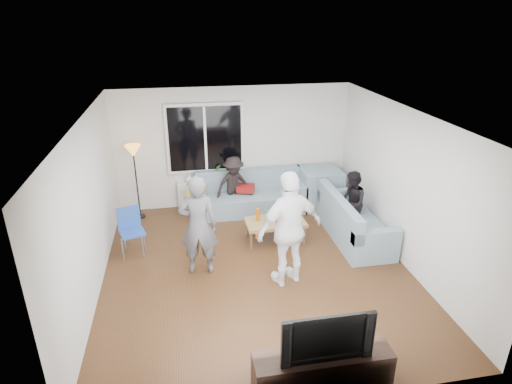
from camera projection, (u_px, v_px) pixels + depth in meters
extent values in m
cube|color=#56351C|center=(257.00, 270.00, 7.23)|extent=(5.00, 5.50, 0.04)
cube|color=white|center=(257.00, 115.00, 6.20)|extent=(5.00, 5.50, 0.04)
cube|color=silver|center=(233.00, 147.00, 9.23)|extent=(5.00, 0.04, 2.60)
cube|color=silver|center=(307.00, 310.00, 4.21)|extent=(5.00, 0.04, 2.60)
cube|color=silver|center=(88.00, 211.00, 6.30)|extent=(0.04, 5.50, 2.60)
cube|color=silver|center=(406.00, 187.00, 7.13)|extent=(0.04, 5.50, 2.60)
cube|color=white|center=(205.00, 138.00, 8.96)|extent=(1.62, 0.06, 1.47)
cube|color=black|center=(205.00, 139.00, 8.92)|extent=(1.50, 0.02, 1.35)
cube|color=white|center=(205.00, 139.00, 8.91)|extent=(0.05, 0.03, 1.35)
cube|color=silver|center=(208.00, 194.00, 9.41)|extent=(1.30, 0.12, 0.62)
imported|color=#376F2C|center=(216.00, 173.00, 9.22)|extent=(0.23, 0.21, 0.36)
imported|color=white|center=(189.00, 179.00, 9.16)|extent=(0.18, 0.18, 0.16)
cube|color=gray|center=(320.00, 188.00, 9.41)|extent=(0.85, 0.85, 0.85)
cube|color=gold|center=(197.00, 193.00, 8.92)|extent=(0.43, 0.39, 0.14)
cube|color=maroon|center=(246.00, 188.00, 9.17)|extent=(0.43, 0.39, 0.13)
cube|color=#A58050|center=(275.00, 230.00, 8.07)|extent=(1.12, 0.63, 0.40)
cylinder|color=maroon|center=(276.00, 216.00, 7.97)|extent=(0.17, 0.17, 0.17)
imported|color=#535358|center=(198.00, 226.00, 6.84)|extent=(0.67, 0.48, 1.70)
imported|color=white|center=(290.00, 229.00, 6.55)|extent=(1.18, 0.77, 1.87)
imported|color=black|center=(351.00, 203.00, 8.19)|extent=(0.57, 0.68, 1.25)
imported|color=black|center=(234.00, 185.00, 9.06)|extent=(0.89, 0.66, 1.23)
cube|color=#34221A|center=(322.00, 369.00, 4.93)|extent=(1.60, 0.40, 0.44)
imported|color=black|center=(325.00, 333.00, 4.72)|extent=(1.05, 0.14, 0.60)
cylinder|color=#CB5812|center=(290.00, 215.00, 7.91)|extent=(0.07, 0.07, 0.27)
cylinder|color=black|center=(275.00, 213.00, 8.08)|extent=(0.07, 0.07, 0.19)
cylinder|color=#C45A0B|center=(258.00, 215.00, 7.95)|extent=(0.07, 0.07, 0.25)
cylinder|color=black|center=(289.00, 211.00, 8.12)|extent=(0.07, 0.07, 0.24)
cylinder|color=#177F1C|center=(268.00, 217.00, 7.84)|extent=(0.08, 0.08, 0.25)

